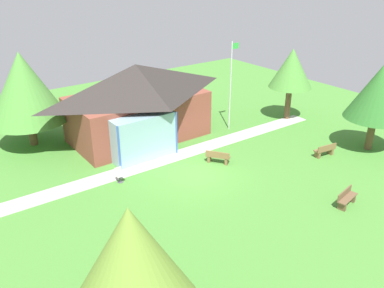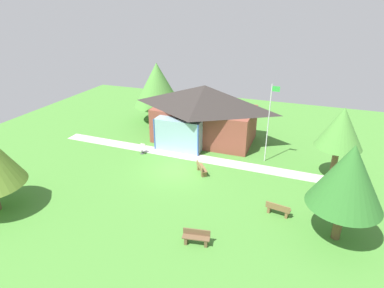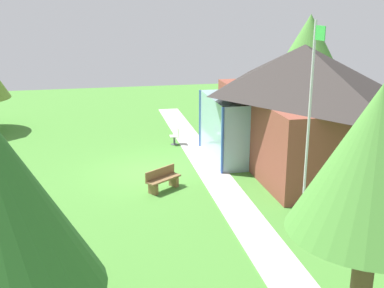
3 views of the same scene
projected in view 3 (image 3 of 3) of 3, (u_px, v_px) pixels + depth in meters
ground_plane at (148, 173)px, 20.25m from camera, size 44.00×44.00×0.00m
pavilion at (297, 103)px, 20.83m from camera, size 10.01×6.79×5.24m
footpath at (210, 169)px, 20.79m from camera, size 24.65×1.68×0.03m
flagpole at (309, 121)px, 14.25m from camera, size 0.64×0.08×6.46m
bench_rear_near_path at (163, 180)px, 18.38m from camera, size 1.23×1.48×0.84m
bench_lawn_far_right at (68, 275)px, 11.95m from camera, size 1.55×0.68×0.84m
patio_chair_west at (176, 137)px, 24.27m from camera, size 0.45×0.45×0.86m
tree_behind_pavilion_left at (308, 56)px, 27.07m from camera, size 5.08×5.08×6.32m
tree_east_hedge at (375, 162)px, 9.11m from camera, size 3.27×3.27×5.53m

